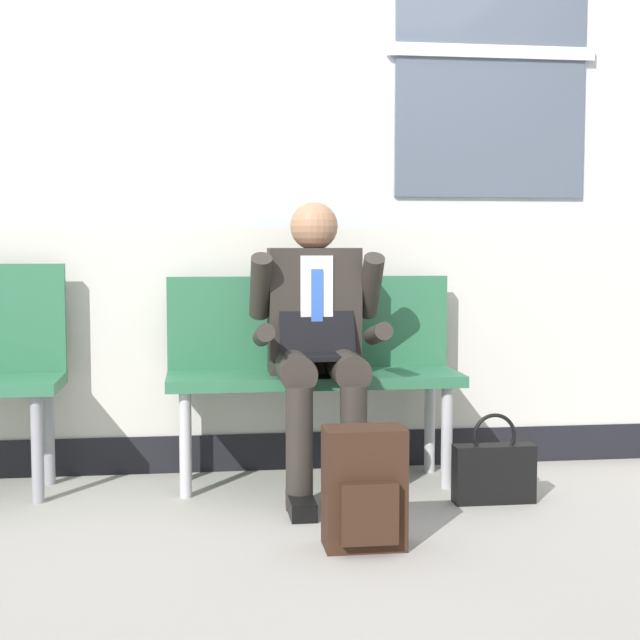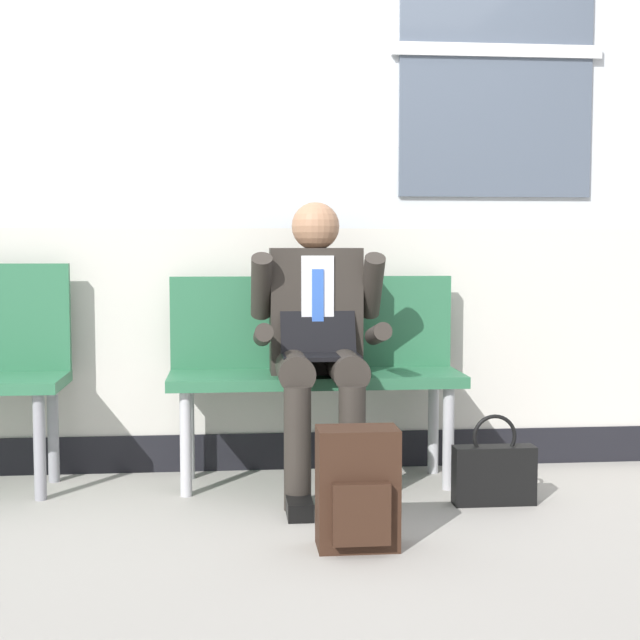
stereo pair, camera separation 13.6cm
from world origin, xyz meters
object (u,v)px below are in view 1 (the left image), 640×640
(bench_with_person, at_px, (312,359))
(person_seated, at_px, (318,337))
(backpack, at_px, (364,489))
(handbag, at_px, (494,471))

(bench_with_person, bearing_deg, person_seated, -90.00)
(bench_with_person, height_order, person_seated, person_seated)
(bench_with_person, xyz_separation_m, backpack, (0.06, -0.97, -0.34))
(bench_with_person, distance_m, handbag, 0.94)
(bench_with_person, distance_m, backpack, 1.03)
(person_seated, distance_m, handbag, 0.92)
(backpack, bearing_deg, bench_with_person, 93.82)
(bench_with_person, bearing_deg, backpack, -86.18)
(bench_with_person, bearing_deg, handbag, -33.92)
(bench_with_person, distance_m, person_seated, 0.23)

